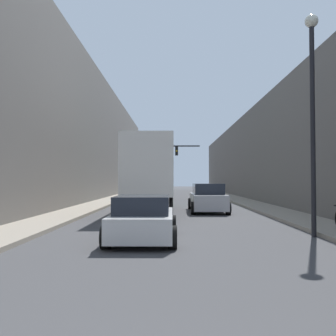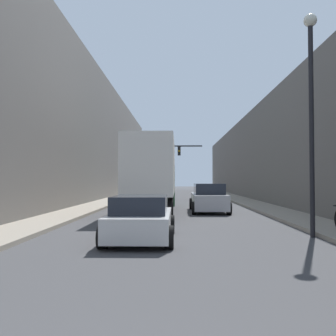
# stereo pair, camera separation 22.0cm
# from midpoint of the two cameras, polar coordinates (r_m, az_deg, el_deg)

# --- Properties ---
(sidewalk_right) EXTENTS (2.12, 80.00, 0.15)m
(sidewalk_right) POSITION_cam_midpoint_polar(r_m,az_deg,el_deg) (31.75, 11.20, -5.01)
(sidewalk_right) COLOR gray
(sidewalk_right) RESTS_ON ground
(sidewalk_left) EXTENTS (2.12, 80.00, 0.15)m
(sidewalk_left) POSITION_cam_midpoint_polar(r_m,az_deg,el_deg) (31.72, -9.50, -5.02)
(sidewalk_left) COLOR gray
(sidewalk_left) RESTS_ON ground
(building_right) EXTENTS (6.00, 80.00, 8.21)m
(building_right) POSITION_cam_midpoint_polar(r_m,az_deg,el_deg) (32.76, 18.16, 2.20)
(building_right) COLOR #66605B
(building_right) RESTS_ON ground
(building_left) EXTENTS (6.00, 80.00, 11.69)m
(building_left) POSITION_cam_midpoint_polar(r_m,az_deg,el_deg) (32.86, -16.46, 5.22)
(building_left) COLOR #66605B
(building_left) RESTS_ON ground
(semi_truck) EXTENTS (2.46, 12.04, 4.07)m
(semi_truck) POSITION_cam_midpoint_polar(r_m,az_deg,el_deg) (22.52, -2.61, -0.77)
(semi_truck) COLOR silver
(semi_truck) RESTS_ON ground
(sedan_car) EXTENTS (2.08, 4.25, 1.40)m
(sedan_car) POSITION_cam_midpoint_polar(r_m,az_deg,el_deg) (11.83, -4.33, -7.73)
(sedan_car) COLOR silver
(sedan_car) RESTS_ON ground
(suv_car) EXTENTS (2.12, 4.99, 1.66)m
(suv_car) POSITION_cam_midpoint_polar(r_m,az_deg,el_deg) (22.15, 5.77, -4.61)
(suv_car) COLOR #B7B7BC
(suv_car) RESTS_ON ground
(traffic_signal_gantry) EXTENTS (7.14, 0.35, 5.60)m
(traffic_signal_gantry) POSITION_cam_midpoint_polar(r_m,az_deg,el_deg) (38.09, -3.15, 1.33)
(traffic_signal_gantry) COLOR black
(traffic_signal_gantry) RESTS_ON ground
(street_lamp) EXTENTS (0.44, 0.44, 7.44)m
(street_lamp) POSITION_cam_midpoint_polar(r_m,az_deg,el_deg) (13.56, 20.70, 10.35)
(street_lamp) COLOR black
(street_lamp) RESTS_ON ground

